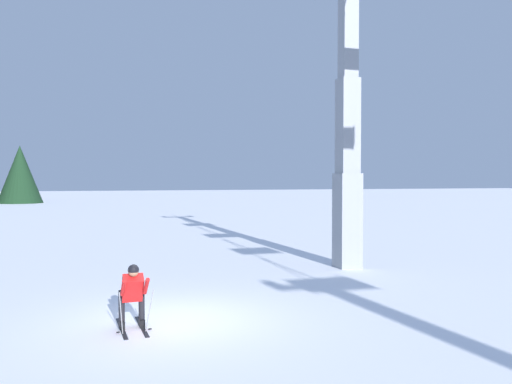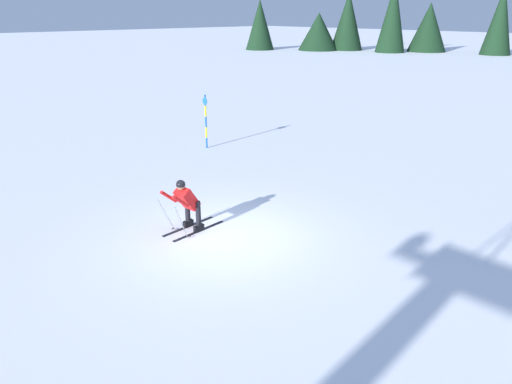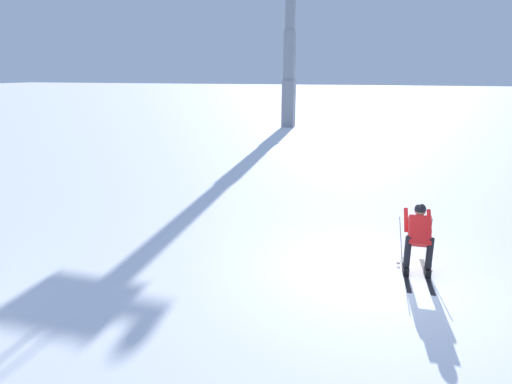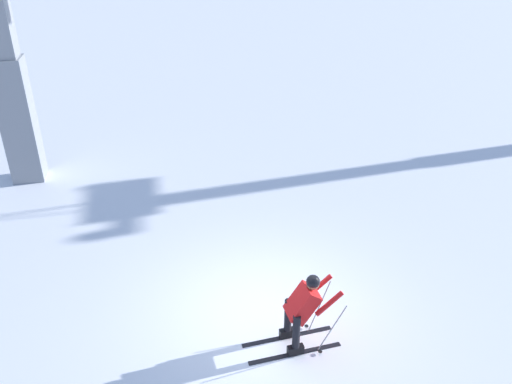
# 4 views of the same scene
# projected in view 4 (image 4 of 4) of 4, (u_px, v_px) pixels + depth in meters

# --- Properties ---
(ground_plane) EXTENTS (260.00, 260.00, 0.00)m
(ground_plane) POSITION_uv_depth(u_px,v_px,m) (263.00, 311.00, 9.75)
(ground_plane) COLOR white
(skier_carving_main) EXTENTS (1.68, 0.73, 1.55)m
(skier_carving_main) POSITION_uv_depth(u_px,v_px,m) (303.00, 307.00, 8.63)
(skier_carving_main) COLOR black
(skier_carving_main) RESTS_ON ground_plane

